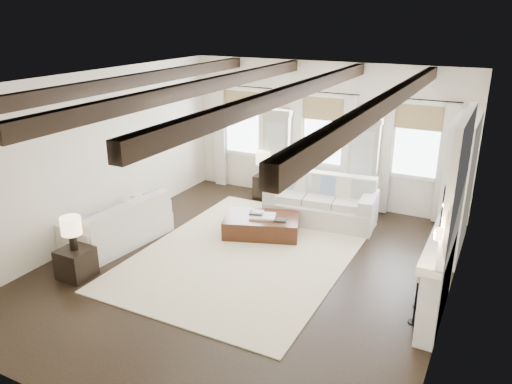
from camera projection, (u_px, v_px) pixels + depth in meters
The scene contains 16 objects.
ground at pixel (246, 268), 8.67m from camera, with size 7.50×7.50×0.00m, color black.
room_shell at pixel (309, 157), 8.46m from camera, with size 6.54×7.54×3.22m.
area_rug at pixel (247, 253), 9.19m from camera, with size 3.59×4.89×0.02m, color beige.
sofa_back at pixel (322, 203), 10.54m from camera, with size 2.35×1.23×0.97m.
sofa_left at pixel (120, 227), 9.47m from camera, with size 1.15×2.15×0.88m.
ottoman at pixel (262, 226), 9.93m from camera, with size 1.46×0.91×0.38m, color black.
tray at pixel (263, 216), 9.84m from camera, with size 0.50×0.38×0.04m, color white.
book_lower at pixel (256, 213), 9.89m from camera, with size 0.26×0.20×0.04m, color #262628.
book_upper at pixel (258, 212), 9.84m from camera, with size 0.22×0.17×0.03m, color beige.
book_loose at pixel (280, 220), 9.67m from camera, with size 0.24×0.18×0.03m, color #262628.
side_table_front at pixel (76, 263), 8.32m from camera, with size 0.51×0.51×0.51m, color black.
lamp_front at pixel (71, 228), 8.10m from camera, with size 0.33×0.33×0.58m.
side_table_back at pixel (263, 187), 11.84m from camera, with size 0.38×0.38×0.57m, color black.
lamp_back at pixel (263, 159), 11.61m from camera, with size 0.34×0.34×0.58m.
candlestick_near at pixel (415, 304), 7.06m from camera, with size 0.15×0.15×0.76m.
candlestick_far at pixel (421, 286), 7.41m from camera, with size 0.18×0.18×0.88m.
Camera 1 is at (3.67, -6.77, 4.21)m, focal length 35.00 mm.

